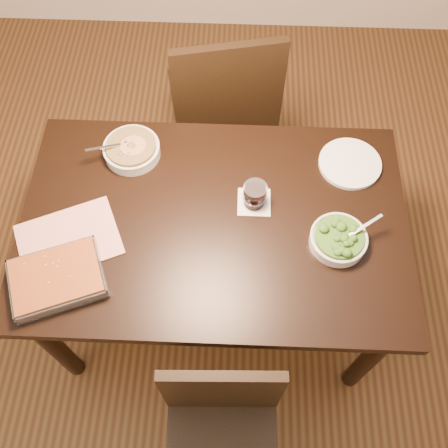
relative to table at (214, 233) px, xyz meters
name	(u,v)px	position (x,y,z in m)	size (l,w,h in m)	color
ground	(216,296)	(0.00, 0.00, -0.65)	(4.00, 4.00, 0.00)	#3F2312
table	(214,233)	(0.00, 0.00, 0.00)	(1.40, 0.90, 0.75)	black
magazine_a	(69,240)	(-0.51, -0.10, 0.10)	(0.34, 0.25, 0.01)	#BC3835
coaster	(254,202)	(0.14, 0.08, 0.10)	(0.12, 0.12, 0.00)	white
stew_bowl	(132,149)	(-0.33, 0.29, 0.13)	(0.23, 0.22, 0.08)	silver
broccoli_bowl	(338,239)	(0.44, -0.07, 0.12)	(0.21, 0.20, 0.08)	silver
baking_dish	(57,278)	(-0.51, -0.26, 0.12)	(0.36, 0.32, 0.05)	silver
wine_tumbler	(255,194)	(0.14, 0.08, 0.15)	(0.09, 0.09, 0.10)	black
dinner_plate	(350,164)	(0.51, 0.27, 0.10)	(0.24, 0.24, 0.02)	white
chair_near	(222,431)	(0.06, -0.67, -0.19)	(0.40, 0.40, 0.83)	black
chair_far	(224,103)	(0.01, 0.74, -0.10)	(0.56, 0.56, 1.00)	black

